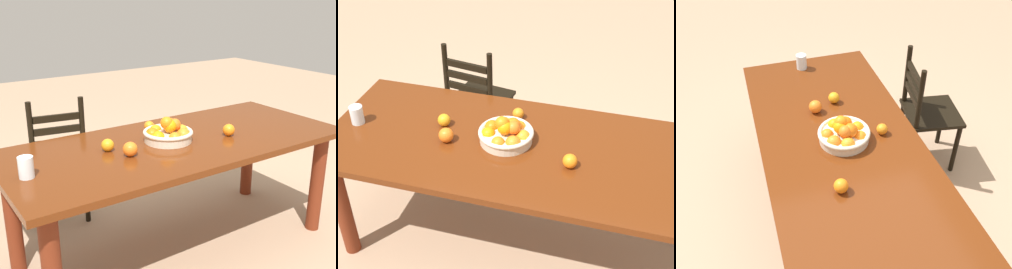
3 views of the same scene
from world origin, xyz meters
The scene contains 9 objects.
ground_plane centered at (0.00, 0.00, 0.00)m, with size 12.00×12.00×0.00m, color tan.
dining_table centered at (0.00, 0.00, 0.62)m, with size 2.05×0.89×0.73m.
chair_near_window centered at (-0.48, 0.78, 0.45)m, with size 0.44×0.44×0.91m.
fruit_bowl centered at (-0.06, 0.02, 0.78)m, with size 0.29×0.29×0.15m.
orange_loose_0 centered at (-0.05, 0.25, 0.76)m, with size 0.06×0.06×0.06m, color orange.
orange_loose_1 centered at (-0.36, -0.07, 0.77)m, with size 0.08×0.08×0.08m, color orange.
orange_loose_2 centered at (-0.43, 0.07, 0.76)m, with size 0.07×0.07×0.07m, color orange.
orange_loose_3 centered at (0.30, -0.10, 0.76)m, with size 0.07×0.07×0.07m, color orange.
drinking_glass centered at (-0.90, -0.04, 0.78)m, with size 0.07×0.07×0.10m, color silver.
Camera 2 is at (0.49, -1.93, 2.23)m, focal length 50.96 mm.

